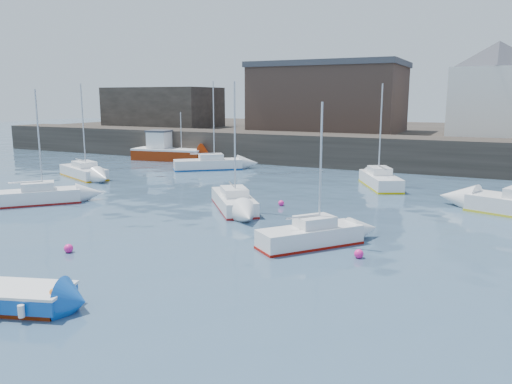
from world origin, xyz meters
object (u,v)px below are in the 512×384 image
at_px(sailboat_e, 84,172).
at_px(buoy_near, 69,252).
at_px(sailboat_a, 35,196).
at_px(fishing_boat, 167,151).
at_px(sailboat_b, 234,201).
at_px(sailboat_h, 208,164).
at_px(buoy_mid, 359,258).
at_px(buoy_far, 281,206).
at_px(sailboat_f, 380,180).
at_px(blue_dinghy, 10,297).
at_px(sailboat_c, 311,235).

bearing_deg(sailboat_e, buoy_near, -47.03).
bearing_deg(sailboat_a, fishing_boat, 104.78).
xyz_separation_m(sailboat_b, sailboat_h, (-10.02, 13.60, 0.04)).
xyz_separation_m(fishing_boat, buoy_mid, (26.69, -23.69, -0.98)).
bearing_deg(buoy_mid, sailboat_h, 134.39).
distance_m(fishing_boat, sailboat_h, 8.68).
distance_m(sailboat_h, buoy_far, 16.83).
bearing_deg(sailboat_f, sailboat_h, 171.87).
height_order(sailboat_b, buoy_far, sailboat_b).
xyz_separation_m(blue_dinghy, fishing_boat, (-18.11, 33.46, 0.57)).
bearing_deg(sailboat_e, fishing_boat, 93.31).
relative_size(fishing_boat, sailboat_e, 1.05).
height_order(blue_dinghy, sailboat_e, sailboat_e).
xyz_separation_m(sailboat_a, sailboat_b, (11.83, 4.19, -0.01)).
height_order(fishing_boat, sailboat_c, sailboat_c).
distance_m(sailboat_f, buoy_mid, 17.42).
bearing_deg(buoy_mid, buoy_far, 130.82).
bearing_deg(buoy_near, fishing_boat, 118.34).
xyz_separation_m(sailboat_e, sailboat_h, (6.86, 8.56, 0.02)).
xyz_separation_m(sailboat_c, buoy_near, (-9.01, -5.43, -0.49)).
xyz_separation_m(fishing_boat, sailboat_b, (17.62, -17.78, -0.49)).
height_order(sailboat_a, buoy_near, sailboat_a).
distance_m(sailboat_c, sailboat_f, 16.45).
bearing_deg(sailboat_b, sailboat_f, 60.96).
xyz_separation_m(sailboat_e, buoy_mid, (25.96, -10.95, -0.50)).
xyz_separation_m(fishing_boat, sailboat_e, (0.74, -12.74, -0.48)).
relative_size(sailboat_e, sailboat_f, 1.01).
xyz_separation_m(blue_dinghy, sailboat_h, (-10.51, 29.28, 0.12)).
distance_m(sailboat_b, sailboat_f, 12.89).
height_order(sailboat_f, buoy_near, sailboat_f).
bearing_deg(sailboat_f, buoy_far, -113.68).
bearing_deg(buoy_near, sailboat_e, 132.97).
distance_m(blue_dinghy, sailboat_e, 27.04).
xyz_separation_m(sailboat_e, sailboat_f, (23.14, 6.24, 0.03)).
bearing_deg(blue_dinghy, sailboat_h, 109.75).
bearing_deg(sailboat_h, buoy_far, -43.38).
relative_size(buoy_near, buoy_far, 1.08).
bearing_deg(buoy_near, blue_dinghy, -61.07).
relative_size(sailboat_a, buoy_mid, 18.01).
distance_m(blue_dinghy, sailboat_f, 27.57).
distance_m(blue_dinghy, sailboat_c, 12.20).
height_order(blue_dinghy, buoy_near, blue_dinghy).
relative_size(blue_dinghy, buoy_near, 10.68).
xyz_separation_m(sailboat_h, buoy_mid, (19.10, -19.51, -0.52)).
height_order(sailboat_c, sailboat_h, sailboat_h).
bearing_deg(buoy_mid, sailboat_c, 162.85).
bearing_deg(blue_dinghy, fishing_boat, 118.43).
relative_size(blue_dinghy, buoy_far, 11.56).
xyz_separation_m(buoy_near, buoy_mid, (11.39, 4.69, 0.00)).
bearing_deg(blue_dinghy, buoy_near, 118.93).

